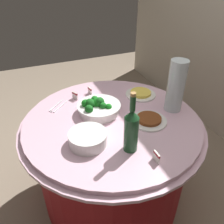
{
  "coord_description": "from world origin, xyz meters",
  "views": [
    {
      "loc": [
        1.08,
        -0.46,
        1.57
      ],
      "look_at": [
        0.0,
        0.0,
        0.79
      ],
      "focal_mm": 36.59,
      "sensor_mm": 36.0,
      "label": 1
    }
  ],
  "objects_px": {
    "plate_stack": "(88,138)",
    "label_placard_rear": "(90,90)",
    "wine_bottle": "(131,129)",
    "decorative_fruit_vase": "(176,87)",
    "label_placard_front": "(157,157)",
    "broccoli_bowl": "(98,107)",
    "food_plate_fried_egg": "(141,94)",
    "food_plate_stir_fry": "(149,120)",
    "label_placard_mid": "(75,95)",
    "serving_tongs": "(58,106)"
  },
  "relations": [
    {
      "from": "broccoli_bowl",
      "to": "wine_bottle",
      "type": "xyz_separation_m",
      "value": [
        0.39,
        0.04,
        0.08
      ]
    },
    {
      "from": "broccoli_bowl",
      "to": "plate_stack",
      "type": "bearing_deg",
      "value": -30.19
    },
    {
      "from": "serving_tongs",
      "to": "label_placard_rear",
      "type": "relative_size",
      "value": 2.64
    },
    {
      "from": "plate_stack",
      "to": "label_placard_rear",
      "type": "bearing_deg",
      "value": 160.81
    },
    {
      "from": "plate_stack",
      "to": "label_placard_rear",
      "type": "distance_m",
      "value": 0.55
    },
    {
      "from": "food_plate_stir_fry",
      "to": "label_placard_mid",
      "type": "distance_m",
      "value": 0.56
    },
    {
      "from": "wine_bottle",
      "to": "food_plate_fried_egg",
      "type": "height_order",
      "value": "wine_bottle"
    },
    {
      "from": "label_placard_front",
      "to": "plate_stack",
      "type": "bearing_deg",
      "value": -133.88
    },
    {
      "from": "wine_bottle",
      "to": "label_placard_rear",
      "type": "height_order",
      "value": "wine_bottle"
    },
    {
      "from": "wine_bottle",
      "to": "decorative_fruit_vase",
      "type": "xyz_separation_m",
      "value": [
        -0.24,
        0.44,
        0.03
      ]
    },
    {
      "from": "broccoli_bowl",
      "to": "serving_tongs",
      "type": "relative_size",
      "value": 1.93
    },
    {
      "from": "wine_bottle",
      "to": "label_placard_mid",
      "type": "distance_m",
      "value": 0.64
    },
    {
      "from": "food_plate_fried_egg",
      "to": "label_placard_front",
      "type": "relative_size",
      "value": 4.0
    },
    {
      "from": "food_plate_fried_egg",
      "to": "food_plate_stir_fry",
      "type": "relative_size",
      "value": 1.0
    },
    {
      "from": "decorative_fruit_vase",
      "to": "wine_bottle",
      "type": "bearing_deg",
      "value": -61.11
    },
    {
      "from": "wine_bottle",
      "to": "label_placard_mid",
      "type": "bearing_deg",
      "value": -168.23
    },
    {
      "from": "wine_bottle",
      "to": "label_placard_rear",
      "type": "distance_m",
      "value": 0.66
    },
    {
      "from": "decorative_fruit_vase",
      "to": "serving_tongs",
      "type": "xyz_separation_m",
      "value": [
        -0.32,
        -0.7,
        -0.16
      ]
    },
    {
      "from": "food_plate_stir_fry",
      "to": "label_placard_rear",
      "type": "xyz_separation_m",
      "value": [
        -0.47,
        -0.23,
        0.02
      ]
    },
    {
      "from": "label_placard_front",
      "to": "label_placard_rear",
      "type": "distance_m",
      "value": 0.78
    },
    {
      "from": "decorative_fruit_vase",
      "to": "label_placard_front",
      "type": "relative_size",
      "value": 6.18
    },
    {
      "from": "food_plate_fried_egg",
      "to": "food_plate_stir_fry",
      "type": "height_order",
      "value": "same"
    },
    {
      "from": "wine_bottle",
      "to": "food_plate_stir_fry",
      "type": "xyz_separation_m",
      "value": [
        -0.18,
        0.22,
        -0.12
      ]
    },
    {
      "from": "food_plate_fried_egg",
      "to": "wine_bottle",
      "type": "bearing_deg",
      "value": -34.15
    },
    {
      "from": "label_placard_front",
      "to": "broccoli_bowl",
      "type": "bearing_deg",
      "value": -167.3
    },
    {
      "from": "plate_stack",
      "to": "label_placard_rear",
      "type": "height_order",
      "value": "plate_stack"
    },
    {
      "from": "food_plate_fried_egg",
      "to": "broccoli_bowl",
      "type": "bearing_deg",
      "value": -74.84
    },
    {
      "from": "decorative_fruit_vase",
      "to": "food_plate_stir_fry",
      "type": "height_order",
      "value": "decorative_fruit_vase"
    },
    {
      "from": "broccoli_bowl",
      "to": "plate_stack",
      "type": "height_order",
      "value": "broccoli_bowl"
    },
    {
      "from": "wine_bottle",
      "to": "decorative_fruit_vase",
      "type": "height_order",
      "value": "decorative_fruit_vase"
    },
    {
      "from": "plate_stack",
      "to": "label_placard_mid",
      "type": "height_order",
      "value": "plate_stack"
    },
    {
      "from": "label_placard_front",
      "to": "food_plate_stir_fry",
      "type": "bearing_deg",
      "value": 155.42
    },
    {
      "from": "decorative_fruit_vase",
      "to": "label_placard_mid",
      "type": "bearing_deg",
      "value": -123.91
    },
    {
      "from": "label_placard_rear",
      "to": "wine_bottle",
      "type": "bearing_deg",
      "value": 0.78
    },
    {
      "from": "plate_stack",
      "to": "food_plate_stir_fry",
      "type": "height_order",
      "value": "plate_stack"
    },
    {
      "from": "wine_bottle",
      "to": "label_placard_mid",
      "type": "height_order",
      "value": "wine_bottle"
    },
    {
      "from": "food_plate_stir_fry",
      "to": "label_placard_mid",
      "type": "relative_size",
      "value": 4.0
    },
    {
      "from": "broccoli_bowl",
      "to": "plate_stack",
      "type": "xyz_separation_m",
      "value": [
        0.26,
        -0.15,
        -0.01
      ]
    },
    {
      "from": "food_plate_fried_egg",
      "to": "food_plate_stir_fry",
      "type": "xyz_separation_m",
      "value": [
        0.31,
        -0.11,
        -0.0
      ]
    },
    {
      "from": "wine_bottle",
      "to": "decorative_fruit_vase",
      "type": "bearing_deg",
      "value": 118.89
    },
    {
      "from": "broccoli_bowl",
      "to": "food_plate_fried_egg",
      "type": "height_order",
      "value": "broccoli_bowl"
    },
    {
      "from": "wine_bottle",
      "to": "food_plate_stir_fry",
      "type": "distance_m",
      "value": 0.3
    },
    {
      "from": "food_plate_stir_fry",
      "to": "label_placard_rear",
      "type": "relative_size",
      "value": 4.0
    },
    {
      "from": "broccoli_bowl",
      "to": "label_placard_front",
      "type": "distance_m",
      "value": 0.53
    },
    {
      "from": "label_placard_front",
      "to": "label_placard_mid",
      "type": "distance_m",
      "value": 0.78
    },
    {
      "from": "decorative_fruit_vase",
      "to": "label_placard_rear",
      "type": "height_order",
      "value": "decorative_fruit_vase"
    },
    {
      "from": "plate_stack",
      "to": "label_placard_rear",
      "type": "relative_size",
      "value": 3.82
    },
    {
      "from": "food_plate_stir_fry",
      "to": "label_placard_rear",
      "type": "height_order",
      "value": "label_placard_rear"
    },
    {
      "from": "wine_bottle",
      "to": "food_plate_fried_egg",
      "type": "distance_m",
      "value": 0.6
    },
    {
      "from": "plate_stack",
      "to": "decorative_fruit_vase",
      "type": "height_order",
      "value": "decorative_fruit_vase"
    }
  ]
}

